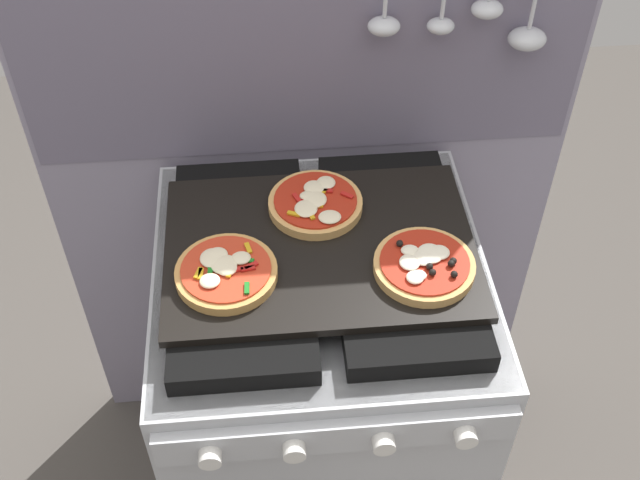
# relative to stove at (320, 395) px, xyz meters

# --- Properties ---
(kitchen_backsplash) EXTENTS (1.10, 0.09, 1.55)m
(kitchen_backsplash) POSITION_rel_stove_xyz_m (0.00, 0.34, 0.34)
(kitchen_backsplash) COLOR gray
(kitchen_backsplash) RESTS_ON ground_plane
(stove) EXTENTS (0.60, 0.64, 0.90)m
(stove) POSITION_rel_stove_xyz_m (0.00, 0.00, 0.00)
(stove) COLOR #B7BABF
(stove) RESTS_ON ground_plane
(baking_tray) EXTENTS (0.54, 0.38, 0.02)m
(baking_tray) POSITION_rel_stove_xyz_m (0.00, 0.00, 0.46)
(baking_tray) COLOR black
(baking_tray) RESTS_ON stove
(pizza_left) EXTENTS (0.17, 0.17, 0.03)m
(pizza_left) POSITION_rel_stove_xyz_m (-0.16, -0.06, 0.48)
(pizza_left) COLOR tan
(pizza_left) RESTS_ON baking_tray
(pizza_right) EXTENTS (0.17, 0.17, 0.03)m
(pizza_right) POSITION_rel_stove_xyz_m (0.17, -0.07, 0.48)
(pizza_right) COLOR tan
(pizza_right) RESTS_ON baking_tray
(pizza_center) EXTENTS (0.17, 0.17, 0.03)m
(pizza_center) POSITION_rel_stove_xyz_m (-0.00, 0.09, 0.48)
(pizza_center) COLOR tan
(pizza_center) RESTS_ON baking_tray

